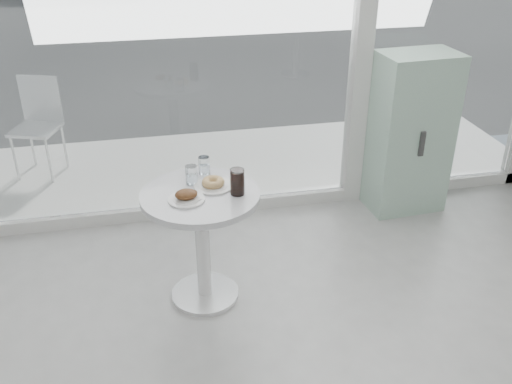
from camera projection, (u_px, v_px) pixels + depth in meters
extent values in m
cube|color=silver|center=(248.00, 202.00, 4.78)|extent=(5.00, 0.12, 0.10)
cube|color=silver|center=(364.00, 21.00, 4.26)|extent=(0.14, 0.14, 3.00)
cube|color=white|center=(138.00, 45.00, 4.00)|extent=(3.21, 0.02, 2.60)
cube|color=white|center=(457.00, 30.00, 4.44)|extent=(1.41, 0.02, 2.60)
cylinder|color=silver|center=(205.00, 294.00, 3.76)|extent=(0.44, 0.44, 0.03)
cylinder|color=silver|center=(203.00, 249.00, 3.59)|extent=(0.09, 0.09, 0.70)
cylinder|color=silver|center=(200.00, 196.00, 3.41)|extent=(0.72, 0.72, 0.04)
cube|color=white|center=(232.00, 164.00, 5.48)|extent=(5.60, 1.60, 0.05)
cube|color=#86AB97|center=(410.00, 134.00, 4.54)|extent=(0.62, 0.44, 1.29)
cube|color=#333333|center=(422.00, 144.00, 4.36)|extent=(0.04, 0.02, 0.20)
cylinder|color=silver|center=(15.00, 158.00, 5.04)|extent=(0.02, 0.02, 0.42)
cylinder|color=silver|center=(49.00, 160.00, 5.01)|extent=(0.02, 0.02, 0.42)
cylinder|color=silver|center=(32.00, 144.00, 5.32)|extent=(0.02, 0.02, 0.42)
cylinder|color=silver|center=(65.00, 146.00, 5.29)|extent=(0.02, 0.02, 0.42)
cube|color=silver|center=(36.00, 129.00, 5.06)|extent=(0.48, 0.48, 0.03)
cube|color=silver|center=(41.00, 98.00, 5.11)|extent=(0.36, 0.14, 0.42)
cylinder|color=silver|center=(186.00, 200.00, 3.32)|extent=(0.22, 0.22, 0.01)
cube|color=silver|center=(190.00, 198.00, 3.31)|extent=(0.13, 0.12, 0.00)
ellipsoid|color=#36200E|center=(186.00, 194.00, 3.30)|extent=(0.13, 0.11, 0.06)
ellipsoid|color=#36200E|center=(192.00, 193.00, 3.33)|extent=(0.07, 0.06, 0.04)
cylinder|color=silver|center=(213.00, 186.00, 3.47)|extent=(0.24, 0.24, 0.01)
torus|color=#AB874E|center=(213.00, 182.00, 3.46)|extent=(0.14, 0.14, 0.05)
cylinder|color=white|center=(192.00, 175.00, 3.49)|extent=(0.07, 0.07, 0.12)
cylinder|color=white|center=(192.00, 178.00, 3.50)|extent=(0.06, 0.06, 0.06)
cylinder|color=white|center=(204.00, 165.00, 3.61)|extent=(0.07, 0.07, 0.12)
cylinder|color=white|center=(204.00, 169.00, 3.62)|extent=(0.06, 0.06, 0.06)
cylinder|color=white|center=(237.00, 182.00, 3.35)|extent=(0.09, 0.09, 0.16)
cylinder|color=black|center=(237.00, 183.00, 3.36)|extent=(0.07, 0.07, 0.15)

